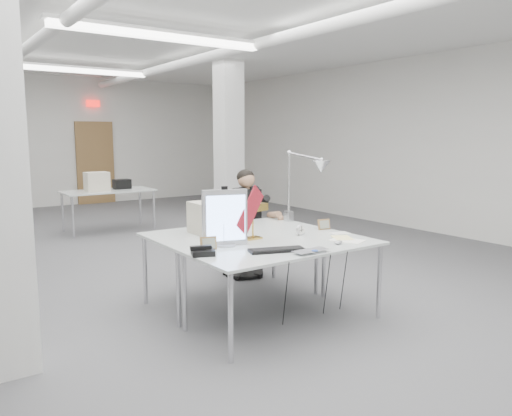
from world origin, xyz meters
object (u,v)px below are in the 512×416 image
at_px(beige_monitor, 208,217).
at_px(desk_main, 286,247).
at_px(seated_person, 246,205).
at_px(monitor, 225,218).
at_px(office_chair, 244,234).
at_px(architect_lamp, 303,188).
at_px(desk_phone, 203,252).
at_px(laptop, 315,252).
at_px(bankers_lamp, 253,222).

bearing_deg(beige_monitor, desk_main, -73.12).
distance_m(seated_person, monitor, 1.62).
height_order(desk_main, beige_monitor, beige_monitor).
bearing_deg(office_chair, architect_lamp, -92.44).
height_order(desk_phone, architect_lamp, architect_lamp).
xyz_separation_m(monitor, laptop, (0.46, -0.72, -0.24)).
bearing_deg(laptop, architect_lamp, 53.40).
bearing_deg(desk_main, architect_lamp, 42.00).
bearing_deg(monitor, office_chair, 66.71).
height_order(desk_main, seated_person, seated_person).
relative_size(seated_person, desk_phone, 4.44).
xyz_separation_m(bankers_lamp, desk_phone, (-0.72, -0.30, -0.14)).
bearing_deg(monitor, desk_phone, -132.79).
bearing_deg(monitor, laptop, -41.20).
xyz_separation_m(office_chair, monitor, (-1.06, -1.28, 0.48)).
relative_size(monitor, beige_monitor, 1.52).
bearing_deg(architect_lamp, seated_person, 105.35).
distance_m(bankers_lamp, architect_lamp, 1.01).
xyz_separation_m(monitor, desk_phone, (-0.34, -0.20, -0.23)).
bearing_deg(architect_lamp, beige_monitor, 169.17).
height_order(desk_main, bankers_lamp, bankers_lamp).
xyz_separation_m(laptop, bankers_lamp, (-0.08, 0.81, 0.15)).
distance_m(monitor, laptop, 0.88).
xyz_separation_m(desk_phone, beige_monitor, (0.52, 0.83, 0.14)).
bearing_deg(architect_lamp, desk_main, -139.32).
relative_size(desk_phone, architect_lamp, 0.23).
height_order(office_chair, architect_lamp, architect_lamp).
distance_m(monitor, beige_monitor, 0.66).
height_order(seated_person, monitor, seated_person).
relative_size(desk_phone, beige_monitor, 0.55).
bearing_deg(architect_lamp, bankers_lamp, -160.92).
bearing_deg(office_chair, laptop, -124.89).
bearing_deg(desk_main, desk_phone, 172.33).
relative_size(laptop, beige_monitor, 0.98).
bearing_deg(beige_monitor, office_chair, 37.23).
distance_m(desk_main, architect_lamp, 1.20).
height_order(seated_person, beige_monitor, seated_person).
distance_m(desk_main, seated_person, 1.66).
relative_size(bankers_lamp, architect_lamp, 0.40).
distance_m(laptop, architect_lamp, 1.48).
height_order(seated_person, bankers_lamp, seated_person).
height_order(office_chair, seated_person, seated_person).
xyz_separation_m(seated_person, architect_lamp, (0.24, -0.79, 0.26)).
distance_m(seated_person, beige_monitor, 1.06).
relative_size(monitor, bankers_lamp, 1.58).
bearing_deg(desk_main, seated_person, 68.80).
distance_m(desk_main, bankers_lamp, 0.45).
bearing_deg(monitor, bankers_lamp, 30.73).
height_order(monitor, desk_phone, monitor).
height_order(laptop, bankers_lamp, bankers_lamp).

